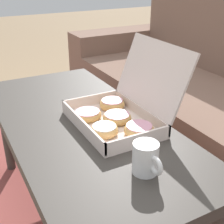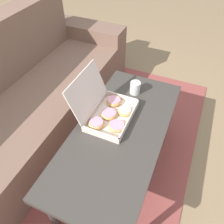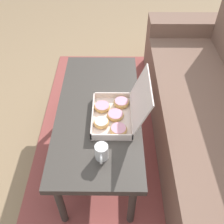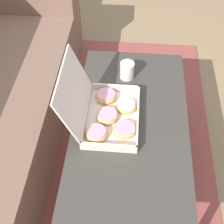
{
  "view_description": "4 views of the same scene",
  "coord_description": "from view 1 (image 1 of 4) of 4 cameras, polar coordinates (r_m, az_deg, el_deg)",
  "views": [
    {
      "loc": [
        0.96,
        -0.46,
        1.0
      ],
      "look_at": [
        0.08,
        0.01,
        0.53
      ],
      "focal_mm": 50.0,
      "sensor_mm": 36.0,
      "label": 1
    },
    {
      "loc": [
        -0.8,
        -0.37,
        1.51
      ],
      "look_at": [
        0.08,
        0.01,
        0.53
      ],
      "focal_mm": 35.0,
      "sensor_mm": 36.0,
      "label": 2
    },
    {
      "loc": [
        1.19,
        0.02,
        1.65
      ],
      "look_at": [
        0.08,
        0.01,
        0.53
      ],
      "focal_mm": 42.0,
      "sensor_mm": 36.0,
      "label": 3
    },
    {
      "loc": [
        -0.83,
        -0.06,
        1.59
      ],
      "look_at": [
        0.08,
        0.01,
        0.53
      ],
      "focal_mm": 50.0,
      "sensor_mm": 36.0,
      "label": 4
    }
  ],
  "objects": [
    {
      "name": "pastry_box",
      "position": [
        1.11,
        1.41,
        0.18
      ],
      "size": [
        0.36,
        0.33,
        0.28
      ],
      "color": "silver",
      "rests_on": "coffee_table"
    },
    {
      "name": "ground_plane",
      "position": [
        1.46,
        -2.06,
        -17.86
      ],
      "size": [
        12.0,
        12.0,
        0.0
      ],
      "primitive_type": "plane",
      "color": "#937756"
    },
    {
      "name": "area_rug",
      "position": [
        1.58,
        8.06,
        -14.03
      ],
      "size": [
        2.6,
        1.75,
        0.01
      ],
      "primitive_type": "cube",
      "color": "#994742",
      "rests_on": "ground_plane"
    },
    {
      "name": "coffee_table",
      "position": [
        1.18,
        -5.63,
        -3.69
      ],
      "size": [
        1.15,
        0.53,
        0.48
      ],
      "color": "#3D3833",
      "rests_on": "ground_plane"
    },
    {
      "name": "coffee_mug",
      "position": [
        0.86,
        6.25,
        -8.45
      ],
      "size": [
        0.11,
        0.07,
        0.09
      ],
      "color": "white",
      "rests_on": "coffee_table"
    }
  ]
}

